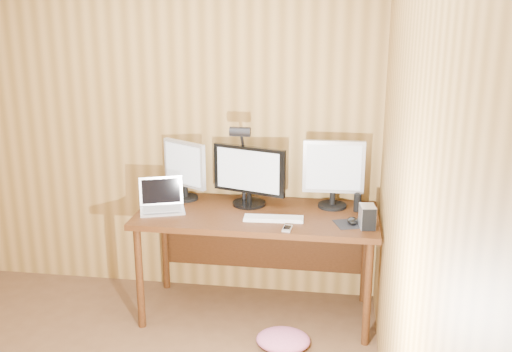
% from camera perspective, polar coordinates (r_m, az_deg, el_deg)
% --- Properties ---
extents(desk, '(1.60, 0.70, 0.75)m').
position_cam_1_polar(desk, '(4.11, 0.25, -4.76)').
color(desk, '#3D1E0C').
rests_on(desk, floor).
extents(monitor_center, '(0.52, 0.23, 0.41)m').
position_cam_1_polar(monitor_center, '(4.09, -0.67, 0.09)').
color(monitor_center, black).
rests_on(monitor_center, desk).
extents(monitor_left, '(0.34, 0.22, 0.42)m').
position_cam_1_polar(monitor_left, '(4.23, -6.82, 0.71)').
color(monitor_left, black).
rests_on(monitor_left, desk).
extents(monitor_right, '(0.41, 0.20, 0.47)m').
position_cam_1_polar(monitor_right, '(4.07, 7.39, 0.40)').
color(monitor_right, black).
rests_on(monitor_right, desk).
extents(laptop, '(0.35, 0.31, 0.21)m').
position_cam_1_polar(laptop, '(4.10, -8.96, -2.45)').
color(laptop, silver).
rests_on(laptop, desk).
extents(keyboard, '(0.39, 0.14, 0.02)m').
position_cam_1_polar(keyboard, '(3.88, 1.68, -4.05)').
color(keyboard, white).
rests_on(keyboard, desk).
extents(mousepad, '(0.26, 0.23, 0.00)m').
position_cam_1_polar(mousepad, '(3.85, 9.16, -4.51)').
color(mousepad, black).
rests_on(mousepad, desk).
extents(mouse, '(0.11, 0.13, 0.04)m').
position_cam_1_polar(mouse, '(3.85, 9.17, -4.22)').
color(mouse, black).
rests_on(mouse, mousepad).
extents(hard_drive, '(0.11, 0.14, 0.14)m').
position_cam_1_polar(hard_drive, '(3.79, 10.56, -3.84)').
color(hard_drive, silver).
rests_on(hard_drive, desk).
extents(phone, '(0.06, 0.11, 0.01)m').
position_cam_1_polar(phone, '(3.72, 3.00, -4.99)').
color(phone, silver).
rests_on(phone, desk).
extents(speaker, '(0.05, 0.05, 0.12)m').
position_cam_1_polar(speaker, '(4.07, 9.63, -2.53)').
color(speaker, black).
rests_on(speaker, desk).
extents(desk_lamp, '(0.14, 0.20, 0.60)m').
position_cam_1_polar(desk_lamp, '(4.04, -1.35, 2.20)').
color(desk_lamp, black).
rests_on(desk_lamp, desk).
extents(fabric_pile, '(0.39, 0.34, 0.11)m').
position_cam_1_polar(fabric_pile, '(3.92, 2.60, -15.34)').
color(fabric_pile, '#C05D84').
rests_on(fabric_pile, floor).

